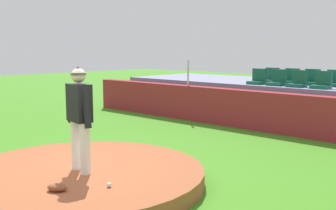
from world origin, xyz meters
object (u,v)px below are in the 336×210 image
(pitcher, at_px, (79,111))
(stadium_chair_6, at_px, (311,80))
(stadium_chair_7, at_px, (334,81))
(stadium_chair_3, at_px, (322,83))
(stadium_chair_0, at_px, (258,79))
(stadium_chair_1, at_px, (277,80))
(baseball, at_px, (109,185))
(stadium_chair_4, at_px, (271,78))
(stadium_chair_2, at_px, (298,82))
(fielding_glove, at_px, (57,187))
(stadium_chair_5, at_px, (291,79))

(pitcher, height_order, stadium_chair_6, pitcher)
(stadium_chair_7, bearing_deg, stadium_chair_3, 90.81)
(stadium_chair_0, bearing_deg, stadium_chair_1, -179.81)
(stadium_chair_1, bearing_deg, baseball, 100.47)
(stadium_chair_4, xyz_separation_m, stadium_chair_7, (2.11, 0.01, 0.00))
(stadium_chair_2, bearing_deg, stadium_chair_3, -179.42)
(stadium_chair_0, distance_m, stadium_chair_1, 0.70)
(stadium_chair_0, bearing_deg, fielding_glove, 101.50)
(fielding_glove, relative_size, stadium_chair_7, 0.60)
(stadium_chair_2, xyz_separation_m, stadium_chair_5, (-0.67, 0.92, 0.00))
(pitcher, height_order, stadium_chair_7, pitcher)
(stadium_chair_0, relative_size, stadium_chair_1, 1.00)
(stadium_chair_6, relative_size, stadium_chair_7, 1.00)
(stadium_chair_0, height_order, stadium_chair_2, same)
(stadium_chair_2, bearing_deg, fielding_glove, 92.24)
(pitcher, bearing_deg, baseball, -0.76)
(stadium_chair_2, height_order, stadium_chair_6, same)
(stadium_chair_3, relative_size, stadium_chair_6, 1.00)
(stadium_chair_3, bearing_deg, stadium_chair_6, -52.07)
(stadium_chair_4, distance_m, stadium_chair_7, 2.11)
(fielding_glove, distance_m, stadium_chair_7, 9.42)
(stadium_chair_2, relative_size, stadium_chair_3, 1.00)
(stadium_chair_2, bearing_deg, baseball, 95.52)
(stadium_chair_6, height_order, stadium_chair_7, same)
(stadium_chair_3, height_order, stadium_chair_6, same)
(pitcher, xyz_separation_m, stadium_chair_7, (0.93, 8.55, 0.07))
(fielding_glove, distance_m, stadium_chair_5, 9.45)
(stadium_chair_6, bearing_deg, fielding_glove, 92.07)
(stadium_chair_2, xyz_separation_m, stadium_chair_7, (0.71, 0.93, 0.00))
(stadium_chair_6, distance_m, stadium_chair_7, 0.72)
(stadium_chair_7, bearing_deg, pitcher, 83.81)
(stadium_chair_4, bearing_deg, stadium_chair_1, 129.02)
(baseball, relative_size, stadium_chair_7, 0.15)
(stadium_chair_1, distance_m, stadium_chair_4, 1.12)
(fielding_glove, relative_size, stadium_chair_2, 0.60)
(stadium_chair_4, height_order, stadium_chair_7, same)
(stadium_chair_2, bearing_deg, stadium_chair_6, -89.51)
(stadium_chair_2, relative_size, stadium_chair_5, 1.00)
(stadium_chair_1, bearing_deg, stadium_chair_4, -50.98)
(stadium_chair_2, bearing_deg, stadium_chair_5, -53.61)
(stadium_chair_2, height_order, stadium_chair_4, same)
(stadium_chair_4, relative_size, stadium_chair_6, 1.00)
(stadium_chair_4, bearing_deg, stadium_chair_3, 156.75)
(stadium_chair_3, distance_m, stadium_chair_6, 1.19)
(stadium_chair_0, distance_m, stadium_chair_5, 1.13)
(stadium_chair_2, height_order, stadium_chair_3, same)
(pitcher, distance_m, stadium_chair_7, 8.60)
(stadium_chair_4, bearing_deg, baseball, 103.89)
(stadium_chair_3, bearing_deg, stadium_chair_0, -1.07)
(stadium_chair_2, distance_m, stadium_chair_6, 0.95)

